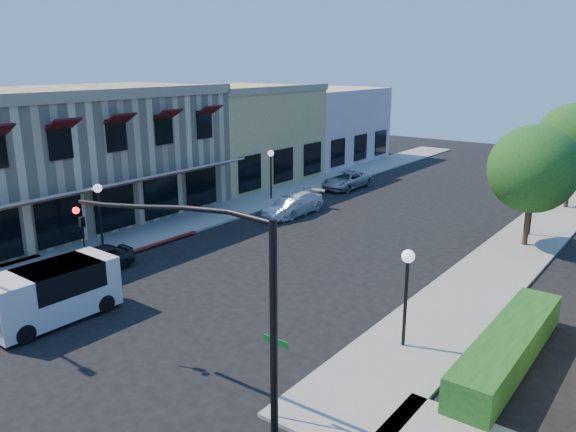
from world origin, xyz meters
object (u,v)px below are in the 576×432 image
Objects in this scene: lamppost_right_far at (534,189)px; parked_car_d at (346,180)px; parked_car_b at (287,208)px; lamppost_left_near at (99,200)px; parked_car_c at (295,204)px; white_van at (50,291)px; street_name_sign at (276,365)px; signal_mast_arm at (210,276)px; street_tree_b at (574,141)px; street_tree_a at (533,169)px; parked_car_a at (96,260)px; lamppost_right_near at (407,274)px; lamppost_left_far at (271,162)px.

lamppost_right_far is 15.50m from parked_car_d.
parked_car_b is 0.79× the size of parked_car_d.
parked_car_d is at bearing 83.58° from lamppost_left_near.
parked_car_b is 1.01m from parked_car_c.
street_name_sign is at bearing 1.36° from white_van.
white_van is at bearing 177.10° from signal_mast_arm.
signal_mast_arm reaches higher than parked_car_c.
white_van is 18.15m from parked_car_c.
white_van is 1.31× the size of parked_car_b.
lamppost_left_near is at bearing 160.07° from street_name_sign.
street_tree_a is at bearing -90.00° from street_tree_b.
street_tree_b is 15.90m from parked_car_d.
street_tree_b reaches higher than lamppost_right_far.
white_van reaches higher than parked_car_b.
parked_car_a is (-12.06, 4.50, -3.48)m from signal_mast_arm.
street_tree_b is at bearing 87.85° from lamppost_right_far.
white_van reaches higher than parked_car_a.
street_tree_b is 30.65m from signal_mast_arm.
lamppost_right_near is at bearing -52.49° from parked_car_d.
parked_car_d is at bearing 163.19° from lamppost_right_far.
lamppost_left_far is at bearing 150.76° from parked_car_c.
parked_car_a reaches higher than parked_car_b.
signal_mast_arm is 1.67× the size of white_van.
parked_car_a is (-15.00, -16.00, -3.58)m from street_tree_a.
parked_car_a is 0.77× the size of parked_car_d.
lamppost_left_far and lamppost_right_far have the same top height.
lamppost_left_near is at bearing -90.00° from lamppost_left_far.
parked_car_b is at bearing -82.59° from parked_car_c.
white_van is 1.03× the size of parked_car_c.
street_name_sign is (1.64, 0.70, -2.39)m from signal_mast_arm.
street_name_sign is at bearing -92.50° from street_tree_b.
street_name_sign is at bearing -10.75° from parked_car_a.
signal_mast_arm is at bearing -59.74° from parked_car_c.
street_tree_a is 0.92× the size of street_tree_b.
street_name_sign is (-1.30, -29.80, -2.85)m from street_tree_b.
street_tree_b is at bearing 84.49° from signal_mast_arm.
street_tree_b reaches higher than lamppost_right_near.
lamppost_left_far is at bearing -173.29° from lamppost_right_far.
lamppost_left_far is at bearing -149.97° from street_tree_b.
street_name_sign is 0.70× the size of lamppost_left_far.
parked_car_c is (-12.43, 17.80, -1.02)m from street_name_sign.
parked_car_c reaches higher than parked_car_a.
street_name_sign is at bearing -51.06° from lamppost_left_far.
white_van is at bearing -47.82° from parked_car_a.
signal_mast_arm is at bearing -24.37° from lamppost_left_near.
signal_mast_arm is 15.82m from lamppost_left_near.
lamppost_left_near and lamppost_left_far have the same top height.
street_tree_a is at bearing 51.61° from parked_car_a.
lamppost_left_near is 20.67m from parked_car_d.
white_van is 26.68m from parked_car_d.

